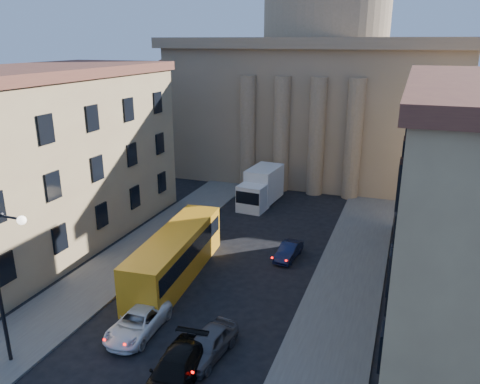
% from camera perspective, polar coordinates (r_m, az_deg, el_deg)
% --- Properties ---
extents(sidewalk_left, '(5.00, 60.00, 0.15)m').
position_cam_1_polar(sidewalk_left, '(36.67, -16.04, -9.70)').
color(sidewalk_left, '#504E4A').
rests_on(sidewalk_left, ground).
extents(sidewalk_right, '(5.00, 60.00, 0.15)m').
position_cam_1_polar(sidewalk_right, '(30.82, 11.57, -15.04)').
color(sidewalk_right, '#504E4A').
rests_on(sidewalk_right, ground).
extents(church, '(68.02, 28.76, 36.60)m').
position_cam_1_polar(church, '(64.47, 10.03, 13.48)').
color(church, '#806B4F').
rests_on(church, ground).
extents(building_left, '(11.60, 26.60, 14.70)m').
position_cam_1_polar(building_left, '(42.31, -23.14, 3.90)').
color(building_left, tan).
rests_on(building_left, ground).
extents(street_lamp, '(2.62, 0.44, 8.83)m').
position_cam_1_polar(street_lamp, '(26.91, -26.85, -9.19)').
color(street_lamp, black).
rests_on(street_lamp, ground).
extents(car_left_mid, '(2.46, 5.11, 1.41)m').
position_cam_1_polar(car_left_mid, '(29.53, -12.33, -15.25)').
color(car_left_mid, white).
rests_on(car_left_mid, ground).
extents(car_right_mid, '(2.69, 5.64, 1.59)m').
position_cam_1_polar(car_right_mid, '(25.48, -7.95, -20.83)').
color(car_right_mid, black).
rests_on(car_right_mid, ground).
extents(car_right_far, '(2.35, 4.71, 1.54)m').
position_cam_1_polar(car_right_far, '(27.14, -3.89, -17.97)').
color(car_right_far, '#48484D').
rests_on(car_right_far, ground).
extents(car_right_distant, '(1.64, 3.88, 1.24)m').
position_cam_1_polar(car_right_distant, '(37.91, 5.94, -7.18)').
color(car_right_distant, black).
rests_on(car_right_distant, ground).
extents(city_bus, '(3.79, 12.45, 3.46)m').
position_cam_1_polar(city_bus, '(34.70, -7.86, -7.49)').
color(city_bus, orange).
rests_on(city_bus, ground).
extents(box_truck, '(3.24, 7.09, 3.79)m').
position_cam_1_polar(box_truck, '(49.56, 2.55, 0.51)').
color(box_truck, silver).
rests_on(box_truck, ground).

